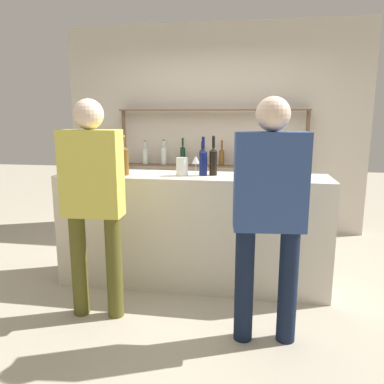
% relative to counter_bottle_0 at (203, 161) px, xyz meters
% --- Properties ---
extents(ground_plane, '(16.00, 16.00, 0.00)m').
position_rel_counter_bottle_0_xyz_m(ground_plane, '(-0.10, -0.00, -1.19)').
color(ground_plane, '#B2A893').
extents(bar_counter, '(2.49, 0.54, 1.06)m').
position_rel_counter_bottle_0_xyz_m(bar_counter, '(-0.10, -0.00, -0.66)').
color(bar_counter, beige).
rests_on(bar_counter, ground_plane).
extents(back_wall, '(4.09, 0.12, 2.80)m').
position_rel_counter_bottle_0_xyz_m(back_wall, '(-0.10, 1.87, 0.21)').
color(back_wall, beige).
rests_on(back_wall, ground_plane).
extents(back_shelf, '(2.52, 0.18, 1.68)m').
position_rel_counter_bottle_0_xyz_m(back_shelf, '(-0.11, 1.69, -0.06)').
color(back_shelf, brown).
rests_on(back_shelf, ground_plane).
extents(counter_bottle_0, '(0.07, 0.07, 0.35)m').
position_rel_counter_bottle_0_xyz_m(counter_bottle_0, '(0.00, 0.00, 0.00)').
color(counter_bottle_0, '#0F1956').
rests_on(counter_bottle_0, bar_counter).
extents(counter_bottle_1, '(0.09, 0.09, 0.36)m').
position_rel_counter_bottle_0_xyz_m(counter_bottle_1, '(-0.72, -0.10, 0.01)').
color(counter_bottle_1, brown).
rests_on(counter_bottle_1, bar_counter).
extents(counter_bottle_2, '(0.09, 0.09, 0.33)m').
position_rel_counter_bottle_0_xyz_m(counter_bottle_2, '(-0.97, 0.05, -0.01)').
color(counter_bottle_2, black).
rests_on(counter_bottle_2, bar_counter).
extents(counter_bottle_3, '(0.08, 0.08, 0.36)m').
position_rel_counter_bottle_0_xyz_m(counter_bottle_3, '(0.55, 0.12, 0.01)').
color(counter_bottle_3, '#0F1956').
rests_on(counter_bottle_3, bar_counter).
extents(counter_bottle_4, '(0.07, 0.07, 0.36)m').
position_rel_counter_bottle_0_xyz_m(counter_bottle_4, '(0.09, 0.03, 0.00)').
color(counter_bottle_4, black).
rests_on(counter_bottle_4, bar_counter).
extents(wine_glass, '(0.08, 0.08, 0.17)m').
position_rel_counter_bottle_0_xyz_m(wine_glass, '(-0.08, 0.08, -0.00)').
color(wine_glass, silver).
rests_on(wine_glass, bar_counter).
extents(ice_bucket, '(0.23, 0.23, 0.23)m').
position_rel_counter_bottle_0_xyz_m(ice_bucket, '(-1.18, -0.09, -0.02)').
color(ice_bucket, '#846647').
rests_on(ice_bucket, bar_counter).
extents(cork_jar, '(0.11, 0.11, 0.16)m').
position_rel_counter_bottle_0_xyz_m(cork_jar, '(-0.19, -0.04, -0.05)').
color(cork_jar, silver).
rests_on(cork_jar, bar_counter).
extents(customer_right, '(0.50, 0.26, 1.71)m').
position_rel_counter_bottle_0_xyz_m(customer_right, '(0.56, -0.85, -0.19)').
color(customer_right, '#121C33').
rests_on(customer_right, ground_plane).
extents(customer_left, '(0.46, 0.23, 1.71)m').
position_rel_counter_bottle_0_xyz_m(customer_left, '(-0.76, -0.71, -0.18)').
color(customer_left, brown).
rests_on(customer_left, ground_plane).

